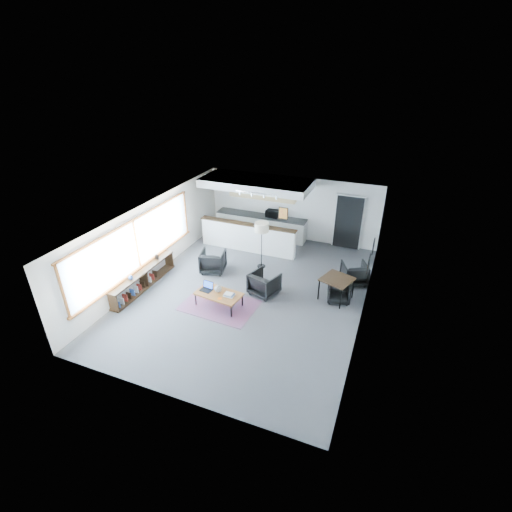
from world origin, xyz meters
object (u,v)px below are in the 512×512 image
at_px(dining_table, 337,280).
at_px(dining_chair_near, 339,293).
at_px(armchair_left, 213,260).
at_px(floor_lamp, 262,229).
at_px(book_stack, 229,295).
at_px(armchair_right, 264,282).
at_px(coffee_table, 219,294).
at_px(dining_chair_far, 354,274).
at_px(microwave, 272,213).
at_px(ceramic_pot, 218,289).
at_px(laptop, 207,287).

distance_m(dining_table, dining_chair_near, 0.39).
bearing_deg(armchair_left, floor_lamp, -162.13).
bearing_deg(book_stack, armchair_right, 58.64).
bearing_deg(coffee_table, dining_chair_far, 45.42).
bearing_deg(book_stack, dining_chair_far, 41.51).
xyz_separation_m(dining_chair_near, microwave, (-3.44, 3.57, 0.82)).
bearing_deg(microwave, dining_chair_near, -43.01).
height_order(book_stack, armchair_left, armchair_left).
height_order(ceramic_pot, book_stack, ceramic_pot).
distance_m(laptop, ceramic_pot, 0.38).
distance_m(dining_table, microwave, 4.84).
bearing_deg(armchair_right, laptop, 54.00).
xyz_separation_m(coffee_table, dining_chair_far, (3.57, 2.84, -0.08)).
bearing_deg(dining_chair_far, laptop, 9.95).
height_order(laptop, floor_lamp, floor_lamp).
bearing_deg(dining_chair_near, microwave, 122.33).
height_order(ceramic_pot, dining_table, dining_table).
distance_m(book_stack, dining_chair_far, 4.30).
distance_m(book_stack, armchair_right, 1.32).
relative_size(laptop, armchair_left, 0.46).
bearing_deg(armchair_right, floor_lamp, -48.09).
distance_m(laptop, dining_chair_near, 4.03).
bearing_deg(armchair_left, microwave, -120.46).
distance_m(coffee_table, armchair_left, 2.13).
height_order(coffee_table, armchair_left, armchair_left).
distance_m(armchair_right, floor_lamp, 2.05).
bearing_deg(book_stack, armchair_left, 129.22).
relative_size(armchair_right, microwave, 1.58).
relative_size(book_stack, dining_chair_far, 0.45).
height_order(book_stack, dining_chair_near, dining_chair_near).
bearing_deg(coffee_table, dining_table, 34.63).
relative_size(armchair_left, dining_chair_near, 1.44).
bearing_deg(dining_table, dining_chair_near, -34.90).
xyz_separation_m(armchair_left, dining_chair_near, (4.44, -0.21, -0.13)).
xyz_separation_m(ceramic_pot, armchair_left, (-1.09, 1.75, -0.14)).
distance_m(coffee_table, book_stack, 0.36).
bearing_deg(dining_table, coffee_table, -152.34).
height_order(book_stack, dining_table, dining_table).
relative_size(laptop, dining_chair_near, 0.66).
bearing_deg(laptop, floor_lamp, 81.42).
relative_size(laptop, ceramic_pot, 1.72).
xyz_separation_m(book_stack, floor_lamp, (-0.02, 2.73, 0.99)).
distance_m(armchair_right, dining_chair_far, 3.07).
distance_m(armchair_right, microwave, 4.28).
relative_size(book_stack, armchair_left, 0.36).
bearing_deg(ceramic_pot, laptop, 179.87).
xyz_separation_m(dining_chair_near, dining_chair_far, (0.27, 1.24, 0.04)).
relative_size(dining_chair_far, microwave, 1.28).
bearing_deg(armchair_right, armchair_left, 0.39).
height_order(laptop, armchair_left, armchair_left).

